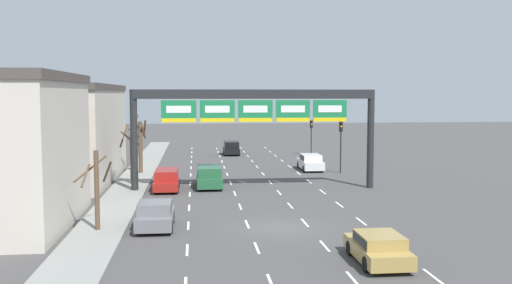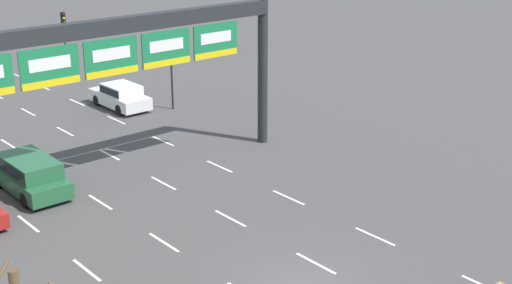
% 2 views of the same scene
% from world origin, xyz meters
% --- Properties ---
extents(ground_plane, '(220.00, 220.00, 0.00)m').
position_xyz_m(ground_plane, '(0.00, 0.00, 0.00)').
color(ground_plane, '#474444').
extents(sidewalk_left, '(2.80, 110.00, 0.15)m').
position_xyz_m(sidewalk_left, '(-9.65, 0.00, 0.07)').
color(sidewalk_left, gray).
rests_on(sidewalk_left, ground_plane).
extents(lane_dashes, '(10.02, 67.00, 0.01)m').
position_xyz_m(lane_dashes, '(-0.00, 13.50, 0.00)').
color(lane_dashes, white).
rests_on(lane_dashes, ground_plane).
extents(sign_gantry, '(18.63, 0.70, 7.65)m').
position_xyz_m(sign_gantry, '(0.00, 12.41, 6.03)').
color(sign_gantry, '#232628').
rests_on(sign_gantry, ground_plane).
extents(building_far, '(8.50, 17.66, 8.12)m').
position_xyz_m(building_far, '(-15.61, 18.88, 4.07)').
color(building_far, beige).
rests_on(building_far, ground_plane).
extents(car_white, '(1.93, 4.66, 1.54)m').
position_xyz_m(car_white, '(6.49, 23.05, 0.82)').
color(car_white, silver).
rests_on(car_white, ground_plane).
extents(car_grey, '(1.97, 3.99, 1.51)m').
position_xyz_m(car_grey, '(-6.73, 0.45, 0.80)').
color(car_grey, slate).
rests_on(car_grey, ground_plane).
extents(suv_red, '(1.87, 4.57, 1.59)m').
position_xyz_m(suv_red, '(-6.70, 12.97, 0.89)').
color(suv_red, maroon).
rests_on(suv_red, ground_plane).
extents(car_gold, '(1.97, 4.21, 1.33)m').
position_xyz_m(car_gold, '(3.33, -6.99, 0.72)').
color(car_gold, '#A88947').
rests_on(car_gold, ground_plane).
extents(suv_black, '(1.88, 4.01, 1.62)m').
position_xyz_m(suv_black, '(-0.20, 37.65, 0.90)').
color(suv_black, black).
rests_on(suv_black, ground_plane).
extents(suv_green, '(1.98, 4.75, 1.65)m').
position_xyz_m(suv_green, '(-3.45, 14.01, 0.92)').
color(suv_green, '#235B38').
rests_on(suv_green, ground_plane).
extents(traffic_light_near_gantry, '(0.30, 0.35, 4.18)m').
position_xyz_m(traffic_light_near_gantry, '(9.21, 35.87, 3.00)').
color(traffic_light_near_gantry, black).
rests_on(traffic_light_near_gantry, ground_plane).
extents(traffic_light_mid_block, '(0.30, 0.35, 4.77)m').
position_xyz_m(traffic_light_mid_block, '(8.86, 20.75, 3.40)').
color(traffic_light_mid_block, black).
rests_on(traffic_light_mid_block, ground_plane).
extents(tree_bare_closest, '(2.19, 1.84, 4.22)m').
position_xyz_m(tree_bare_closest, '(-9.75, 0.04, 2.46)').
color(tree_bare_closest, brown).
rests_on(tree_bare_closest, sidewalk_left).
extents(tree_bare_second, '(1.57, 1.80, 4.76)m').
position_xyz_m(tree_bare_second, '(-9.60, 15.66, 2.52)').
color(tree_bare_second, brown).
rests_on(tree_bare_second, sidewalk_left).
extents(tree_bare_third, '(1.71, 1.64, 5.27)m').
position_xyz_m(tree_bare_third, '(-9.52, 22.04, 2.91)').
color(tree_bare_third, brown).
rests_on(tree_bare_third, sidewalk_left).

